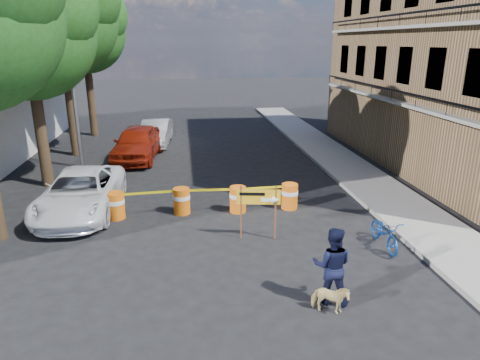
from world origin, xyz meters
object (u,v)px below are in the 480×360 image
object	(u,v)px
barrel_far_left	(116,205)
bicycle	(386,219)
barrel_far_right	(290,196)
detour_sign	(264,201)
pedestrian	(332,266)
suv_white	(80,193)
sedan_silver	(156,133)
barrel_mid_left	(182,200)
sedan_red	(137,143)
barrel_mid_right	(238,199)
dog	(330,299)

from	to	relation	value
barrel_far_left	bicycle	distance (m)	8.46
barrel_far_right	detour_sign	distance (m)	2.77
barrel_far_right	bicycle	xyz separation A→B (m)	(1.95, -3.25, 0.37)
pedestrian	suv_white	distance (m)	9.16
detour_sign	sedan_silver	xyz separation A→B (m)	(-3.78, 12.85, -0.49)
barrel_mid_left	sedan_red	bearing A→B (deg)	106.01
bicycle	sedan_red	xyz separation A→B (m)	(-7.84, 10.74, -0.01)
bicycle	barrel_mid_right	bearing A→B (deg)	140.91
pedestrian	bicycle	xyz separation A→B (m)	(2.41, 2.40, -0.06)
dog	barrel_far_right	bearing A→B (deg)	16.51
barrel_far_right	pedestrian	xyz separation A→B (m)	(-0.46, -5.65, 0.43)
detour_sign	sedan_red	distance (m)	10.78
pedestrian	sedan_red	xyz separation A→B (m)	(-5.42, 13.14, -0.07)
barrel_far_right	dog	xyz separation A→B (m)	(-0.61, -6.07, -0.13)
pedestrian	dog	bearing A→B (deg)	90.68
sedan_silver	detour_sign	bearing A→B (deg)	-68.92
barrel_mid_right	bicycle	distance (m)	4.96
detour_sign	sedan_silver	bearing A→B (deg)	116.25
dog	suv_white	world-z (taller)	suv_white
dog	barrel_mid_right	bearing A→B (deg)	33.75
barrel_far_left	barrel_mid_left	bearing A→B (deg)	3.91
dog	suv_white	size ratio (longest dim) A/B	0.16
bicycle	barrel_mid_left	bearing A→B (deg)	150.96
suv_white	pedestrian	bearing A→B (deg)	-40.89
bicycle	barrel_far_left	bearing A→B (deg)	159.12
pedestrian	sedan_red	distance (m)	14.21
barrel_far_right	dog	distance (m)	6.11
pedestrian	bicycle	distance (m)	3.40
sedan_silver	barrel_far_left	bearing A→B (deg)	-89.31
barrel_mid_right	sedan_silver	size ratio (longest dim) A/B	0.21
suv_white	sedan_silver	world-z (taller)	suv_white
barrel_far_left	barrel_mid_left	xyz separation A→B (m)	(2.15, 0.15, 0.00)
barrel_far_right	dog	bearing A→B (deg)	-95.77
barrel_mid_left	dog	size ratio (longest dim) A/B	1.11
detour_sign	pedestrian	bearing A→B (deg)	-65.02
detour_sign	suv_white	world-z (taller)	detour_sign
barrel_mid_right	suv_white	world-z (taller)	suv_white
pedestrian	bicycle	bearing A→B (deg)	-114.67
dog	sedan_red	world-z (taller)	sedan_red
detour_sign	pedestrian	xyz separation A→B (m)	(0.91, -3.36, -0.29)
sedan_red	suv_white	bearing A→B (deg)	-93.78
pedestrian	sedan_silver	bearing A→B (deg)	-53.38
barrel_far_right	suv_white	world-z (taller)	suv_white
barrel_mid_right	sedan_silver	bearing A→B (deg)	107.30
dog	sedan_red	size ratio (longest dim) A/B	0.17
bicycle	suv_white	world-z (taller)	bicycle
barrel_mid_right	barrel_far_right	distance (m)	1.83
suv_white	sedan_red	distance (m)	6.99
bicycle	sedan_silver	bearing A→B (deg)	118.10
barrel_mid_right	bicycle	world-z (taller)	bicycle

